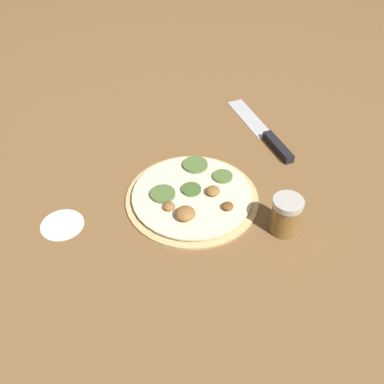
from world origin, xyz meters
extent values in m
plane|color=brown|center=(0.00, 0.00, 0.00)|extent=(3.00, 3.00, 0.00)
cylinder|color=#D6B77A|center=(0.00, 0.00, 0.00)|extent=(0.26, 0.26, 0.01)
cylinder|color=#EFE5C1|center=(0.00, 0.00, 0.01)|extent=(0.24, 0.24, 0.00)
cylinder|color=#47662D|center=(0.01, -0.01, 0.02)|extent=(0.04, 0.04, 0.01)
cylinder|color=#567538|center=(0.03, -0.08, 0.02)|extent=(0.05, 0.05, 0.01)
ellipsoid|color=#996633|center=(0.02, 0.05, 0.02)|extent=(0.02, 0.02, 0.01)
ellipsoid|color=#996633|center=(-0.01, 0.06, 0.02)|extent=(0.04, 0.04, 0.02)
cylinder|color=#567538|center=(0.05, 0.02, 0.02)|extent=(0.05, 0.05, 0.01)
cylinder|color=#567538|center=(-0.04, -0.07, 0.02)|extent=(0.04, 0.04, 0.01)
ellipsoid|color=#996633|center=(-0.04, -0.02, 0.02)|extent=(0.03, 0.03, 0.01)
ellipsoid|color=brown|center=(-0.08, 0.01, 0.02)|extent=(0.02, 0.02, 0.01)
cube|color=silver|center=(-0.02, -0.32, 0.00)|extent=(0.15, 0.15, 0.00)
cube|color=black|center=(-0.12, -0.22, 0.01)|extent=(0.09, 0.09, 0.02)
cylinder|color=olive|center=(-0.19, 0.01, 0.03)|extent=(0.05, 0.05, 0.06)
cylinder|color=beige|center=(-0.19, 0.01, 0.07)|extent=(0.06, 0.06, 0.01)
cylinder|color=white|center=(0.20, 0.16, 0.00)|extent=(0.08, 0.08, 0.00)
camera|label=1|loc=(-0.25, 0.59, 0.61)|focal=42.00mm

